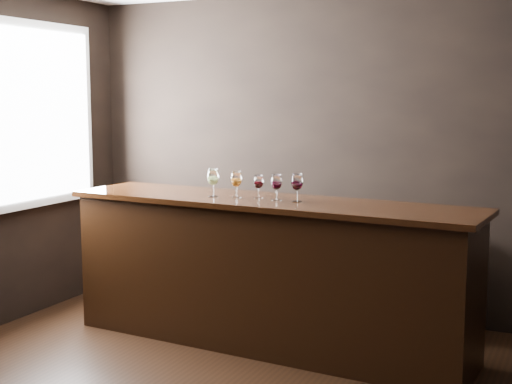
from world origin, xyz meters
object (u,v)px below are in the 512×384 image
at_px(glass_amber, 236,180).
at_px(glass_red_c, 297,183).
at_px(glass_red_a, 259,182).
at_px(back_bar_shelf, 312,269).
at_px(glass_white, 213,178).
at_px(glass_red_b, 276,183).
at_px(bar_counter, 267,275).

distance_m(glass_amber, glass_red_c, 0.51).
bearing_deg(glass_amber, glass_red_a, 13.15).
relative_size(back_bar_shelf, glass_amber, 11.24).
distance_m(glass_amber, glass_red_a, 0.18).
xyz_separation_m(glass_white, glass_amber, (0.18, 0.04, -0.01)).
bearing_deg(glass_amber, glass_white, -168.77).
bearing_deg(glass_red_b, glass_red_a, 161.71).
bearing_deg(glass_red_a, glass_red_c, -8.98).
height_order(bar_counter, glass_amber, glass_amber).
relative_size(bar_counter, glass_red_b, 15.75).
bearing_deg(glass_white, glass_red_a, 12.16).
distance_m(back_bar_shelf, glass_amber, 1.25).
bearing_deg(glass_red_b, glass_red_c, 1.43).
bearing_deg(glass_red_a, glass_amber, -166.85).
distance_m(bar_counter, glass_red_b, 0.73).
distance_m(bar_counter, glass_amber, 0.77).
distance_m(glass_red_a, glass_red_c, 0.34).
bearing_deg(back_bar_shelf, glass_amber, -109.69).
height_order(glass_red_a, glass_red_c, glass_red_c).
distance_m(bar_counter, back_bar_shelf, 0.87).
xyz_separation_m(bar_counter, glass_red_a, (-0.09, 0.04, 0.71)).
bearing_deg(glass_red_b, glass_amber, 177.06).
bearing_deg(glass_red_b, bar_counter, 166.10).
xyz_separation_m(back_bar_shelf, glass_amber, (-0.31, -0.86, 0.86)).
height_order(glass_white, glass_amber, glass_white).
distance_m(glass_red_a, glass_red_b, 0.18).
bearing_deg(back_bar_shelf, glass_red_c, -77.02).
bearing_deg(glass_white, glass_amber, 11.23).
relative_size(glass_red_a, glass_red_c, 0.85).
xyz_separation_m(back_bar_shelf, glass_red_c, (0.20, -0.87, 0.87)).
bearing_deg(bar_counter, glass_red_b, -9.99).
relative_size(glass_white, glass_red_c, 1.04).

